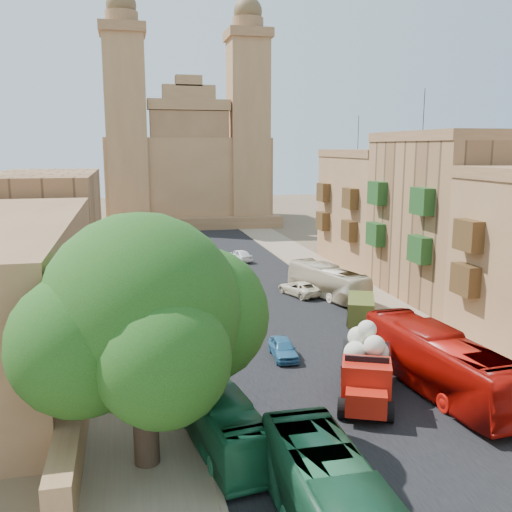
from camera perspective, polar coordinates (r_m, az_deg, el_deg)
name	(u,v)px	position (r m, az deg, el deg)	size (l,w,h in m)	color
ground	(410,489)	(23.68, 15.15, -21.53)	(260.00, 260.00, 0.00)	brown
road_surface	(246,292)	(50.10, -1.01, -3.65)	(14.00, 140.00, 0.01)	black
sidewalk_east	(348,287)	(52.80, 9.14, -3.04)	(5.00, 140.00, 0.01)	#877058
sidewalk_west	(136,299)	(49.12, -11.96, -4.19)	(5.00, 140.00, 0.01)	#877058
kerb_east	(322,287)	(51.92, 6.58, -3.14)	(0.25, 140.00, 0.12)	#877058
kerb_west	(165,296)	(49.19, -9.04, -4.00)	(0.25, 140.00, 0.12)	#877058
townhouse_c	(445,216)	(50.05, 18.42, 3.82)	(9.00, 14.00, 17.40)	#9A6C46
townhouse_d	(374,208)	(62.44, 11.75, 4.74)	(9.00, 14.00, 15.90)	#906641
west_wall	(91,327)	(39.34, -16.14, -6.81)	(1.00, 40.00, 1.80)	#906641
west_building_mid	(47,222)	(62.48, -20.20, 3.24)	(10.00, 22.00, 10.00)	#9A6C46
church	(186,166)	(96.66, -7.01, 8.96)	(28.00, 22.50, 36.30)	#906641
ficus_tree	(144,319)	(22.47, -11.11, -6.24)	(10.17, 9.36, 10.17)	#39281C
street_tree_a	(130,335)	(31.06, -12.48, -7.69)	(2.73, 2.73, 4.20)	#39281C
street_tree_b	(128,278)	(42.54, -12.65, -2.18)	(3.06, 3.06, 4.71)	#39281C
street_tree_c	(128,250)	(54.32, -12.73, 0.58)	(3.04, 3.04, 4.67)	#39281C
street_tree_d	(127,229)	(66.13, -12.79, 2.64)	(3.32, 3.32, 5.11)	#39281C
red_truck	(366,367)	(29.70, 10.94, -10.83)	(4.69, 6.84, 3.79)	#B81B0E
olive_pickup	(361,310)	(42.55, 10.43, -5.28)	(3.34, 4.61, 1.75)	#4E5720
bus_green_north	(217,415)	(25.39, -3.96, -15.55)	(2.11, 9.03, 2.52)	#185834
bus_red_east	(439,362)	(31.43, 17.85, -10.07)	(2.68, 11.47, 3.20)	#A30E07
bus_cream_east	(327,281)	(48.85, 7.16, -2.51)	(2.24, 9.56, 2.66)	beige
car_blue_a	(283,348)	(34.89, 2.74, -9.20)	(1.38, 3.44, 1.17)	teal
car_white_a	(216,280)	(51.72, -4.00, -2.44)	(1.45, 4.15, 1.37)	beige
car_cream	(299,288)	(49.15, 4.36, -3.23)	(2.04, 4.43, 1.23)	beige
car_dkblue	(211,266)	(58.52, -4.53, -0.97)	(1.70, 4.17, 1.21)	#0F254D
car_white_b	(239,255)	(63.57, -1.70, 0.08)	(1.60, 3.99, 1.36)	white
car_blue_b	(188,242)	(72.74, -6.79, 1.40)	(1.51, 4.33, 1.43)	teal
pedestrian_c	(391,321)	(40.70, 13.38, -6.31)	(0.87, 0.36, 1.49)	#2D2C32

